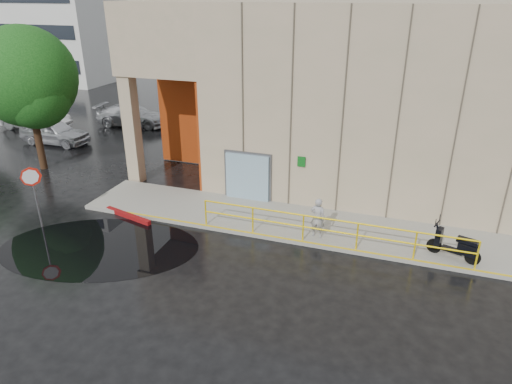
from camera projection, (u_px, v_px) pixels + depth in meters
ground at (180, 274)px, 14.73m from camera, size 120.00×120.00×0.00m
sidewalk at (329, 228)px, 17.42m from camera, size 20.00×3.00×0.15m
building at (384, 90)px, 21.04m from camera, size 20.00×10.17×8.00m
guardrail at (330, 231)px, 15.93m from camera, size 9.56×0.06×1.03m
distant_building at (51, 1)px, 44.20m from camera, size 12.00×8.08×15.00m
person at (318, 218)px, 16.38m from camera, size 0.60×0.45×1.51m
scooter at (456, 238)px, 15.01m from camera, size 1.79×1.06×1.35m
stop_sign at (33, 184)px, 16.92m from camera, size 0.55×0.56×2.48m
red_curb at (128, 216)px, 18.35m from camera, size 2.37×0.78×0.18m
puddle at (99, 247)px, 16.26m from camera, size 8.02×6.14×0.01m
car_a at (55, 132)px, 27.01m from camera, size 4.19×1.74×1.42m
car_b at (34, 117)px, 29.98m from camera, size 4.76×1.88×1.54m
car_c at (132, 115)px, 30.67m from camera, size 5.04×2.52×1.40m
tree_near at (28, 81)px, 21.62m from camera, size 4.76×4.76×7.02m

